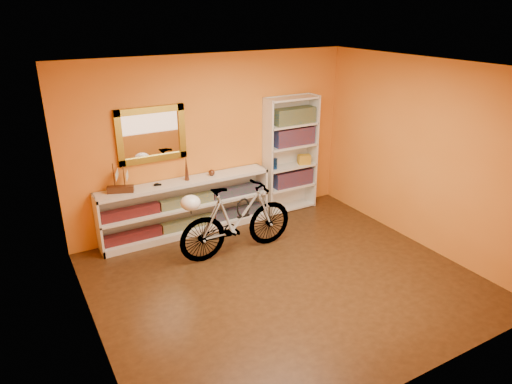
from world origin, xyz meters
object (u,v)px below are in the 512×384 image
console_unit (187,207)px  helmet (191,203)px  bicycle (237,219)px  bookcase (290,155)px

console_unit → helmet: 1.04m
console_unit → bicycle: size_ratio=1.52×
helmet → bookcase: bearing=23.3°
bicycle → helmet: size_ratio=6.59×
bookcase → bicycle: (-1.46, -0.92, -0.45)m
bookcase → helmet: bearing=-156.7°
bookcase → bicycle: bookcase is taller
bicycle → console_unit: bearing=23.4°
bookcase → console_unit: bearing=-179.2°
console_unit → bookcase: bearing=0.8°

